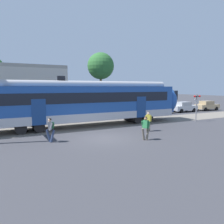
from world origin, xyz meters
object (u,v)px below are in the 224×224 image
(pedestrian_yellow, at_px, (148,120))
(parked_car_tan, at_px, (207,106))
(crossing_signal, at_px, (197,103))
(pedestrian_grey, at_px, (51,128))
(parked_car_silver, at_px, (184,107))
(parked_car_blue, at_px, (159,108))
(pedestrian_green, at_px, (146,126))

(pedestrian_yellow, bearing_deg, parked_car_tan, 26.38)
(pedestrian_yellow, relative_size, crossing_signal, 0.56)
(pedestrian_grey, distance_m, parked_car_silver, 23.58)
(pedestrian_yellow, bearing_deg, crossing_signal, 13.82)
(pedestrian_grey, height_order, crossing_signal, crossing_signal)
(pedestrian_yellow, height_order, crossing_signal, crossing_signal)
(parked_car_blue, xyz_separation_m, parked_car_tan, (9.95, 0.06, 0.00))
(pedestrian_grey, bearing_deg, parked_car_tan, 18.92)
(pedestrian_grey, relative_size, parked_car_silver, 0.41)
(parked_car_blue, xyz_separation_m, crossing_signal, (-0.72, -7.21, 1.23))
(crossing_signal, bearing_deg, pedestrian_green, -156.30)
(crossing_signal, bearing_deg, pedestrian_grey, -173.27)
(pedestrian_grey, height_order, pedestrian_yellow, same)
(pedestrian_grey, distance_m, pedestrian_green, 6.60)
(pedestrian_green, distance_m, crossing_signal, 10.93)
(pedestrian_green, relative_size, pedestrian_yellow, 1.00)
(parked_car_tan, bearing_deg, parked_car_blue, -179.66)
(pedestrian_grey, xyz_separation_m, crossing_signal, (16.08, 1.90, 1.02))
(parked_car_tan, bearing_deg, parked_car_silver, 179.80)
(pedestrian_green, relative_size, parked_car_silver, 0.41)
(pedestrian_grey, relative_size, parked_car_tan, 0.41)
(parked_car_silver, relative_size, crossing_signal, 1.35)
(crossing_signal, bearing_deg, parked_car_blue, 84.34)
(parked_car_tan, bearing_deg, pedestrian_yellow, -153.62)
(pedestrian_green, distance_m, parked_car_tan, 23.70)
(pedestrian_green, xyz_separation_m, pedestrian_yellow, (2.04, 2.42, 0.00))
(pedestrian_green, height_order, pedestrian_yellow, same)
(parked_car_tan, bearing_deg, crossing_signal, -145.72)
(parked_car_blue, bearing_deg, parked_car_tan, 0.34)
(pedestrian_yellow, distance_m, parked_car_blue, 12.60)
(pedestrian_grey, relative_size, pedestrian_green, 1.00)
(parked_car_silver, xyz_separation_m, parked_car_tan, (5.04, -0.02, 0.00))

